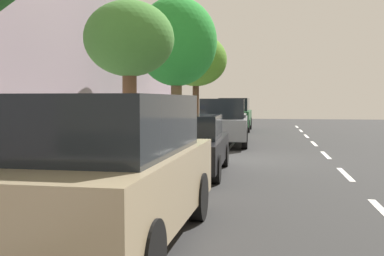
{
  "coord_description": "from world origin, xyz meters",
  "views": [
    {
      "loc": [
        -1.02,
        14.85,
        1.93
      ],
      "look_at": [
        1.2,
        1.14,
        1.08
      ],
      "focal_mm": 43.99,
      "sensor_mm": 36.0,
      "label": 1
    }
  ],
  "objects_px": {
    "cyclist_with_backpack": "(185,127)",
    "fire_hydrant": "(196,128)",
    "parked_pickup_grey_second": "(224,124)",
    "bicycle_at_curb": "(189,148)",
    "street_tree_mid_block": "(176,43)",
    "street_tree_far_end": "(129,41)",
    "parked_suv_green_nearest": "(235,114)",
    "street_tree_near_cyclist": "(196,60)",
    "parked_suv_tan_far": "(114,168)",
    "parked_sedan_black_mid": "(189,145)"
  },
  "relations": [
    {
      "from": "parked_pickup_grey_second",
      "to": "street_tree_mid_block",
      "type": "height_order",
      "value": "street_tree_mid_block"
    },
    {
      "from": "parked_suv_green_nearest",
      "to": "street_tree_near_cyclist",
      "type": "xyz_separation_m",
      "value": [
        1.9,
        3.18,
        3.01
      ]
    },
    {
      "from": "parked_suv_green_nearest",
      "to": "parked_sedan_black_mid",
      "type": "bearing_deg",
      "value": 90.03
    },
    {
      "from": "cyclist_with_backpack",
      "to": "fire_hydrant",
      "type": "distance_m",
      "value": 6.92
    },
    {
      "from": "street_tree_mid_block",
      "to": "fire_hydrant",
      "type": "xyz_separation_m",
      "value": [
        -0.53,
        -2.2,
        -3.79
      ]
    },
    {
      "from": "cyclist_with_backpack",
      "to": "street_tree_far_end",
      "type": "relative_size",
      "value": 0.36
    },
    {
      "from": "parked_sedan_black_mid",
      "to": "street_tree_near_cyclist",
      "type": "relative_size",
      "value": 0.83
    },
    {
      "from": "parked_suv_tan_far",
      "to": "street_tree_near_cyclist",
      "type": "bearing_deg",
      "value": -84.38
    },
    {
      "from": "bicycle_at_curb",
      "to": "street_tree_near_cyclist",
      "type": "height_order",
      "value": "street_tree_near_cyclist"
    },
    {
      "from": "street_tree_near_cyclist",
      "to": "street_tree_mid_block",
      "type": "bearing_deg",
      "value": 90.0
    },
    {
      "from": "parked_suv_tan_far",
      "to": "fire_hydrant",
      "type": "distance_m",
      "value": 16.33
    },
    {
      "from": "street_tree_far_end",
      "to": "fire_hydrant",
      "type": "distance_m",
      "value": 9.64
    },
    {
      "from": "bicycle_at_curb",
      "to": "street_tree_mid_block",
      "type": "bearing_deg",
      "value": -74.44
    },
    {
      "from": "parked_sedan_black_mid",
      "to": "street_tree_mid_block",
      "type": "xyz_separation_m",
      "value": [
        1.91,
        -7.98,
        3.6
      ]
    },
    {
      "from": "street_tree_mid_block",
      "to": "street_tree_near_cyclist",
      "type": "bearing_deg",
      "value": -90.0
    },
    {
      "from": "street_tree_near_cyclist",
      "to": "fire_hydrant",
      "type": "height_order",
      "value": "street_tree_near_cyclist"
    },
    {
      "from": "parked_pickup_grey_second",
      "to": "parked_suv_green_nearest",
      "type": "bearing_deg",
      "value": -88.9
    },
    {
      "from": "parked_suv_tan_far",
      "to": "bicycle_at_curb",
      "type": "height_order",
      "value": "parked_suv_tan_far"
    },
    {
      "from": "street_tree_mid_block",
      "to": "street_tree_far_end",
      "type": "relative_size",
      "value": 1.34
    },
    {
      "from": "cyclist_with_backpack",
      "to": "parked_suv_tan_far",
      "type": "bearing_deg",
      "value": 94.41
    },
    {
      "from": "parked_sedan_black_mid",
      "to": "parked_suv_tan_far",
      "type": "bearing_deg",
      "value": 90.15
    },
    {
      "from": "parked_suv_green_nearest",
      "to": "street_tree_far_end",
      "type": "distance_m",
      "value": 15.93
    },
    {
      "from": "parked_pickup_grey_second",
      "to": "fire_hydrant",
      "type": "height_order",
      "value": "parked_pickup_grey_second"
    },
    {
      "from": "parked_pickup_grey_second",
      "to": "street_tree_near_cyclist",
      "type": "xyz_separation_m",
      "value": [
        2.07,
        -5.72,
        3.14
      ]
    },
    {
      "from": "parked_sedan_black_mid",
      "to": "fire_hydrant",
      "type": "height_order",
      "value": "parked_sedan_black_mid"
    },
    {
      "from": "parked_sedan_black_mid",
      "to": "street_tree_near_cyclist",
      "type": "height_order",
      "value": "street_tree_near_cyclist"
    },
    {
      "from": "fire_hydrant",
      "to": "parked_sedan_black_mid",
      "type": "bearing_deg",
      "value": 97.72
    },
    {
      "from": "parked_suv_tan_far",
      "to": "street_tree_mid_block",
      "type": "xyz_separation_m",
      "value": [
        1.93,
        -14.07,
        3.33
      ]
    },
    {
      "from": "parked_pickup_grey_second",
      "to": "bicycle_at_curb",
      "type": "height_order",
      "value": "parked_pickup_grey_second"
    },
    {
      "from": "street_tree_far_end",
      "to": "parked_suv_tan_far",
      "type": "bearing_deg",
      "value": 105.12
    },
    {
      "from": "parked_pickup_grey_second",
      "to": "parked_suv_tan_far",
      "type": "bearing_deg",
      "value": 89.39
    },
    {
      "from": "street_tree_far_end",
      "to": "fire_hydrant",
      "type": "height_order",
      "value": "street_tree_far_end"
    },
    {
      "from": "street_tree_far_end",
      "to": "fire_hydrant",
      "type": "xyz_separation_m",
      "value": [
        -0.53,
        -9.14,
        -3.02
      ]
    },
    {
      "from": "parked_pickup_grey_second",
      "to": "fire_hydrant",
      "type": "bearing_deg",
      "value": -57.61
    },
    {
      "from": "bicycle_at_curb",
      "to": "street_tree_far_end",
      "type": "relative_size",
      "value": 0.36
    },
    {
      "from": "bicycle_at_curb",
      "to": "fire_hydrant",
      "type": "xyz_separation_m",
      "value": [
        0.89,
        -7.31,
        0.21
      ]
    },
    {
      "from": "bicycle_at_curb",
      "to": "fire_hydrant",
      "type": "distance_m",
      "value": 7.37
    },
    {
      "from": "bicycle_at_curb",
      "to": "cyclist_with_backpack",
      "type": "height_order",
      "value": "cyclist_with_backpack"
    },
    {
      "from": "parked_suv_tan_far",
      "to": "street_tree_far_end",
      "type": "height_order",
      "value": "street_tree_far_end"
    },
    {
      "from": "cyclist_with_backpack",
      "to": "bicycle_at_curb",
      "type": "bearing_deg",
      "value": 116.98
    },
    {
      "from": "bicycle_at_curb",
      "to": "street_tree_near_cyclist",
      "type": "xyz_separation_m",
      "value": [
        1.43,
        -10.61,
        3.68
      ]
    },
    {
      "from": "cyclist_with_backpack",
      "to": "parked_sedan_black_mid",
      "type": "bearing_deg",
      "value": 102.11
    },
    {
      "from": "street_tree_near_cyclist",
      "to": "fire_hydrant",
      "type": "relative_size",
      "value": 6.38
    },
    {
      "from": "parked_suv_green_nearest",
      "to": "fire_hydrant",
      "type": "relative_size",
      "value": 5.6
    },
    {
      "from": "parked_sedan_black_mid",
      "to": "parked_pickup_grey_second",
      "type": "bearing_deg",
      "value": -91.2
    },
    {
      "from": "parked_suv_tan_far",
      "to": "fire_hydrant",
      "type": "xyz_separation_m",
      "value": [
        1.4,
        -16.27,
        -0.46
      ]
    },
    {
      "from": "parked_pickup_grey_second",
      "to": "fire_hydrant",
      "type": "distance_m",
      "value": 2.9
    },
    {
      "from": "parked_sedan_black_mid",
      "to": "street_tree_mid_block",
      "type": "relative_size",
      "value": 0.72
    },
    {
      "from": "parked_suv_tan_far",
      "to": "parked_pickup_grey_second",
      "type": "bearing_deg",
      "value": -90.61
    },
    {
      "from": "parked_sedan_black_mid",
      "to": "street_tree_near_cyclist",
      "type": "bearing_deg",
      "value": -81.93
    }
  ]
}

